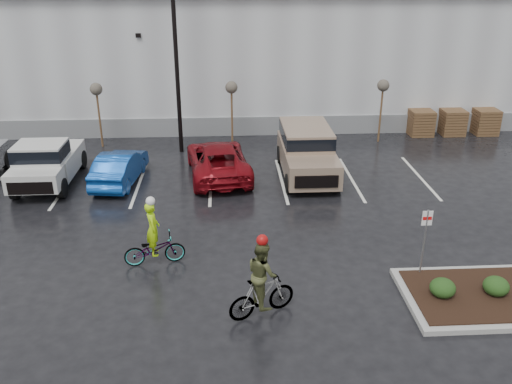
{
  "coord_description": "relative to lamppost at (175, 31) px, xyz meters",
  "views": [
    {
      "loc": [
        -1.82,
        -13.2,
        8.7
      ],
      "look_at": [
        -0.83,
        3.83,
        1.3
      ],
      "focal_mm": 38.0,
      "sensor_mm": 36.0,
      "label": 1
    }
  ],
  "objects": [
    {
      "name": "car_blue",
      "position": [
        -2.28,
        -3.79,
        -5.01
      ],
      "size": [
        1.91,
        4.22,
        1.34
      ],
      "primitive_type": "imported",
      "rotation": [
        0.0,
        0.0,
        3.02
      ],
      "color": "#0E419A",
      "rests_on": "ground"
    },
    {
      "name": "shrub_b",
      "position": [
        9.5,
        -13.0,
        -5.27
      ],
      "size": [
        0.7,
        0.7,
        0.52
      ],
      "primitive_type": "ellipsoid",
      "color": "black",
      "rests_on": "curb_island"
    },
    {
      "name": "sapling_mid",
      "position": [
        2.5,
        1.0,
        -2.96
      ],
      "size": [
        0.6,
        0.6,
        3.2
      ],
      "color": "#43341B",
      "rests_on": "ground"
    },
    {
      "name": "cyclist_hivis",
      "position": [
        -0.09,
        -10.54,
        -4.99
      ],
      "size": [
        1.94,
        0.97,
        2.25
      ],
      "rotation": [
        0.0,
        0.0,
        1.75
      ],
      "color": "#3F3F44",
      "rests_on": "ground"
    },
    {
      "name": "shrub_a",
      "position": [
        8.0,
        -13.0,
        -5.27
      ],
      "size": [
        0.7,
        0.7,
        0.52
      ],
      "primitive_type": "ellipsoid",
      "color": "black",
      "rests_on": "curb_island"
    },
    {
      "name": "wooded_ridge",
      "position": [
        4.0,
        33.0,
        -2.69
      ],
      "size": [
        80.0,
        25.0,
        6.0
      ],
      "primitive_type": "cube",
      "color": "#273C19",
      "rests_on": "ground"
    },
    {
      "name": "pallet_stack_b",
      "position": [
        14.2,
        2.0,
        -5.01
      ],
      "size": [
        1.2,
        1.2,
        1.35
      ],
      "primitive_type": "cube",
      "color": "#43341B",
      "rests_on": "ground"
    },
    {
      "name": "car_red",
      "position": [
        1.81,
        -3.28,
        -4.96
      ],
      "size": [
        3.02,
        5.47,
        1.45
      ],
      "primitive_type": "imported",
      "rotation": [
        0.0,
        0.0,
        3.26
      ],
      "color": "maroon",
      "rests_on": "ground"
    },
    {
      "name": "pallet_stack_a",
      "position": [
        12.5,
        2.0,
        -5.01
      ],
      "size": [
        1.2,
        1.2,
        1.35
      ],
      "primitive_type": "cube",
      "color": "#43341B",
      "rests_on": "ground"
    },
    {
      "name": "ground",
      "position": [
        4.0,
        -12.0,
        -5.69
      ],
      "size": [
        120.0,
        120.0,
        0.0
      ],
      "primitive_type": "plane",
      "color": "black",
      "rests_on": "ground"
    },
    {
      "name": "suv_tan",
      "position": [
        5.63,
        -3.53,
        -4.66
      ],
      "size": [
        2.2,
        5.1,
        2.06
      ],
      "primitive_type": null,
      "color": "#8D745F",
      "rests_on": "ground"
    },
    {
      "name": "sapling_east",
      "position": [
        10.0,
        1.0,
        -2.96
      ],
      "size": [
        0.6,
        0.6,
        3.2
      ],
      "color": "#43341B",
      "rests_on": "ground"
    },
    {
      "name": "lamppost",
      "position": [
        0.0,
        0.0,
        0.0
      ],
      "size": [
        0.5,
        1.0,
        9.22
      ],
      "color": "black",
      "rests_on": "ground"
    },
    {
      "name": "pickup_white",
      "position": [
        -5.2,
        -3.48,
        -4.71
      ],
      "size": [
        2.1,
        5.2,
        1.96
      ],
      "primitive_type": null,
      "color": "silver",
      "rests_on": "ground"
    },
    {
      "name": "sapling_west",
      "position": [
        -4.0,
        1.0,
        -2.96
      ],
      "size": [
        0.6,
        0.6,
        3.2
      ],
      "color": "#43341B",
      "rests_on": "ground"
    },
    {
      "name": "pallet_stack_c",
      "position": [
        16.0,
        2.0,
        -5.01
      ],
      "size": [
        1.2,
        1.2,
        1.35
      ],
      "primitive_type": "cube",
      "color": "#43341B",
      "rests_on": "ground"
    },
    {
      "name": "warehouse",
      "position": [
        4.0,
        9.99,
        -2.04
      ],
      "size": [
        60.5,
        15.5,
        7.2
      ],
      "color": "silver",
      "rests_on": "ground"
    },
    {
      "name": "cyclist_olive",
      "position": [
        3.02,
        -13.34,
        -4.82
      ],
      "size": [
        1.89,
        1.23,
        2.38
      ],
      "rotation": [
        0.0,
        0.0,
        1.98
      ],
      "color": "#3F3F44",
      "rests_on": "ground"
    },
    {
      "name": "fire_lane_sign",
      "position": [
        7.8,
        -11.8,
        -4.28
      ],
      "size": [
        0.3,
        0.05,
        2.2
      ],
      "color": "gray",
      "rests_on": "ground"
    }
  ]
}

